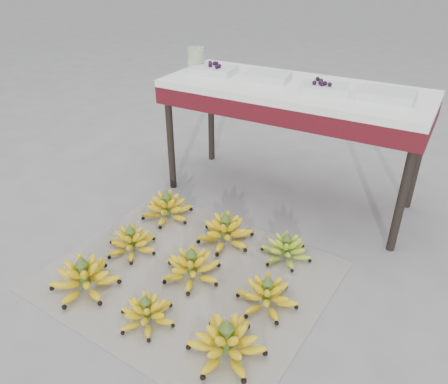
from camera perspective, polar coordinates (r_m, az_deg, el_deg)
The scene contains 17 objects.
ground at distance 2.10m, azimuth -3.63°, elevation -11.30°, with size 60.00×60.00×0.00m, color slate.
newspaper_mat at distance 2.12m, azimuth -4.70°, elevation -10.83°, with size 1.25×1.05×0.01m, color silver.
bunch_front_left at distance 2.09m, azimuth -17.78°, elevation -10.63°, with size 0.36×0.36×0.19m.
bunch_front_center at distance 1.89m, azimuth -10.05°, elevation -15.27°, with size 0.29×0.29×0.14m.
bunch_front_right at distance 1.74m, azimuth 0.34°, elevation -19.08°, with size 0.35×0.35×0.18m.
bunch_mid_left at distance 2.27m, azimuth -11.99°, elevation -6.42°, with size 0.32×0.32×0.16m.
bunch_mid_center at distance 2.07m, azimuth -4.21°, elevation -9.74°, with size 0.35×0.35×0.17m.
bunch_mid_right at distance 1.94m, azimuth 5.64°, elevation -13.23°, with size 0.33×0.33×0.16m.
bunch_back_left at distance 2.51m, azimuth -7.45°, elevation -2.07°, with size 0.36×0.36×0.18m.
bunch_back_center at distance 2.29m, azimuth 0.19°, elevation -5.20°, with size 0.38×0.38×0.18m.
bunch_back_right at distance 2.20m, azimuth 8.10°, elevation -7.43°, with size 0.29×0.29×0.15m.
vendor_table at distance 2.51m, azimuth 9.02°, elevation 11.85°, with size 1.46×0.58×0.70m.
tray_far_left at distance 2.69m, azimuth -1.35°, elevation 15.68°, with size 0.26×0.20×0.06m.
tray_left at distance 2.56m, azimuth 5.66°, elevation 14.76°, with size 0.27×0.21×0.04m.
tray_right at distance 2.39m, azimuth 13.08°, elevation 13.10°, with size 0.27×0.22×0.06m.
tray_far_right at distance 2.36m, azimuth 20.57°, elevation 11.80°, with size 0.26×0.19×0.04m.
glass_jar at distance 2.77m, azimuth -3.70°, elevation 16.99°, with size 0.11×0.11×0.13m, color #D9F3C1.
Camera 1 is at (0.89, -1.31, 1.38)m, focal length 35.00 mm.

